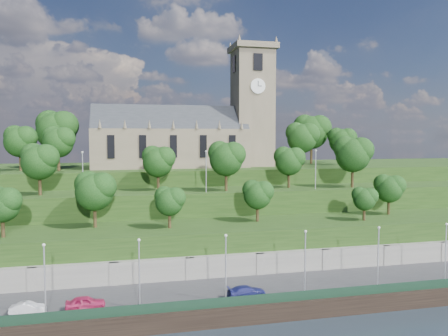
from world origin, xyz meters
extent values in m
plane|color=#1B242B|center=(0.00, 0.00, 0.00)|extent=(320.00, 320.00, 0.00)
cube|color=#2D2D30|center=(0.00, 6.00, 1.00)|extent=(160.00, 12.00, 2.00)
cube|color=black|center=(0.00, -0.05, 1.10)|extent=(160.00, 0.50, 2.20)
cube|color=#153120|center=(0.00, 0.60, 2.60)|extent=(160.00, 0.10, 1.20)
cube|color=slate|center=(0.00, 12.00, 2.50)|extent=(160.00, 2.00, 5.00)
cube|color=slate|center=(-25.00, 11.20, 2.50)|extent=(1.20, 0.60, 5.00)
cube|color=slate|center=(-15.00, 11.20, 2.50)|extent=(1.20, 0.60, 5.00)
cube|color=slate|center=(-5.00, 11.20, 2.50)|extent=(1.20, 0.60, 5.00)
cube|color=slate|center=(5.00, 11.20, 2.50)|extent=(1.20, 0.60, 5.00)
cube|color=slate|center=(15.00, 11.20, 2.50)|extent=(1.20, 0.60, 5.00)
cube|color=slate|center=(25.00, 11.20, 2.50)|extent=(1.20, 0.60, 5.00)
cube|color=slate|center=(35.00, 11.20, 2.50)|extent=(1.20, 0.60, 5.00)
cube|color=#1C3511|center=(0.00, 18.00, 4.00)|extent=(160.00, 12.00, 8.00)
cube|color=#1C3511|center=(0.00, 29.00, 6.00)|extent=(160.00, 10.00, 12.00)
cube|color=#1C3511|center=(0.00, 50.00, 7.50)|extent=(160.00, 32.00, 15.00)
cube|color=brown|center=(-4.00, 46.00, 19.00)|extent=(32.00, 12.00, 8.00)
cube|color=#24282C|center=(-4.00, 46.00, 23.00)|extent=(32.00, 10.18, 10.18)
cone|color=brown|center=(-18.00, 40.00, 23.90)|extent=(0.70, 0.70, 1.80)
cone|color=brown|center=(-13.33, 40.00, 23.90)|extent=(0.70, 0.70, 1.80)
cone|color=brown|center=(-8.67, 40.00, 23.90)|extent=(0.70, 0.70, 1.80)
cone|color=brown|center=(-4.00, 40.00, 23.90)|extent=(0.70, 0.70, 1.80)
cone|color=brown|center=(0.67, 40.00, 23.90)|extent=(0.70, 0.70, 1.80)
cone|color=brown|center=(5.33, 40.00, 23.90)|extent=(0.70, 0.70, 1.80)
cone|color=brown|center=(10.00, 40.00, 23.90)|extent=(0.70, 0.70, 1.80)
cube|color=black|center=(-16.00, 39.92, 19.50)|extent=(1.40, 0.25, 4.50)
cube|color=black|center=(-10.00, 39.92, 19.50)|extent=(1.40, 0.25, 4.50)
cube|color=black|center=(-4.00, 39.92, 19.50)|extent=(1.40, 0.25, 4.50)
cube|color=black|center=(2.00, 39.92, 19.50)|extent=(1.40, 0.25, 4.50)
cube|color=black|center=(8.00, 39.92, 19.50)|extent=(1.40, 0.25, 4.50)
cube|color=brown|center=(14.00, 46.00, 27.50)|extent=(8.00, 8.00, 25.00)
cube|color=brown|center=(14.00, 46.00, 40.60)|extent=(9.20, 9.20, 1.20)
cone|color=brown|center=(10.00, 42.00, 41.80)|extent=(0.80, 0.80, 1.60)
cone|color=brown|center=(10.00, 50.00, 41.80)|extent=(0.80, 0.80, 1.60)
cone|color=brown|center=(18.00, 42.00, 41.80)|extent=(0.80, 0.80, 1.60)
cone|color=brown|center=(18.00, 50.00, 41.80)|extent=(0.80, 0.80, 1.60)
cube|color=black|center=(14.00, 41.92, 37.00)|extent=(2.00, 0.25, 3.50)
cube|color=black|center=(14.00, 50.08, 37.00)|extent=(2.00, 0.25, 3.50)
cube|color=black|center=(9.92, 46.00, 37.00)|extent=(0.25, 2.00, 3.50)
cube|color=black|center=(18.08, 46.00, 37.00)|extent=(0.25, 2.00, 3.50)
cylinder|color=white|center=(14.00, 41.88, 32.00)|extent=(3.20, 0.30, 3.20)
cylinder|color=white|center=(18.12, 46.00, 32.00)|extent=(0.30, 3.20, 3.20)
cube|color=black|center=(14.00, 41.70, 32.50)|extent=(0.12, 0.05, 1.10)
cube|color=black|center=(14.40, 41.70, 32.00)|extent=(0.80, 0.05, 0.12)
cylinder|color=black|center=(-29.42, 16.00, 9.48)|extent=(0.49, 0.49, 2.96)
sphere|color=black|center=(-29.42, 16.00, 12.34)|extent=(4.60, 4.60, 4.60)
sphere|color=black|center=(-28.50, 15.54, 13.03)|extent=(3.45, 3.45, 3.45)
cylinder|color=black|center=(-17.86, 20.00, 9.80)|extent=(0.52, 0.52, 3.60)
sphere|color=black|center=(-17.86, 20.00, 13.28)|extent=(5.61, 5.61, 5.61)
sphere|color=black|center=(-16.74, 19.44, 14.13)|extent=(4.20, 4.20, 4.20)
sphere|color=black|center=(-18.84, 20.70, 14.41)|extent=(3.92, 3.92, 3.92)
cylinder|color=black|center=(-7.13, 17.00, 9.33)|extent=(0.48, 0.48, 2.66)
sphere|color=black|center=(-7.13, 17.00, 11.90)|extent=(4.14, 4.14, 4.14)
sphere|color=black|center=(-6.31, 16.59, 12.52)|extent=(3.10, 3.10, 3.10)
sphere|color=black|center=(-7.86, 17.52, 12.73)|extent=(2.90, 2.90, 2.90)
cylinder|color=black|center=(6.96, 19.00, 9.42)|extent=(0.49, 0.49, 2.84)
sphere|color=black|center=(6.96, 19.00, 12.16)|extent=(4.41, 4.41, 4.41)
sphere|color=black|center=(7.84, 18.56, 12.82)|extent=(3.31, 3.31, 3.31)
sphere|color=black|center=(6.18, 19.55, 13.04)|extent=(3.09, 3.09, 3.09)
cylinder|color=black|center=(23.91, 16.00, 9.16)|extent=(0.46, 0.46, 2.33)
sphere|color=black|center=(23.91, 16.00, 11.42)|extent=(3.62, 3.62, 3.62)
sphere|color=black|center=(24.63, 15.64, 11.96)|extent=(2.72, 2.72, 2.72)
sphere|color=black|center=(23.27, 16.45, 12.14)|extent=(2.54, 2.54, 2.54)
cylinder|color=black|center=(30.96, 20.00, 9.50)|extent=(0.49, 0.49, 2.99)
sphere|color=black|center=(30.96, 20.00, 12.39)|extent=(4.65, 4.65, 4.65)
sphere|color=black|center=(31.89, 19.53, 13.09)|extent=(3.49, 3.49, 3.49)
sphere|color=black|center=(30.15, 20.58, 13.32)|extent=(3.26, 3.26, 3.26)
cylinder|color=black|center=(-26.81, 28.00, 13.81)|extent=(0.52, 0.52, 3.62)
sphere|color=black|center=(-26.81, 28.00, 17.30)|extent=(5.62, 5.62, 5.62)
sphere|color=black|center=(-25.68, 27.44, 18.15)|extent=(4.22, 4.22, 4.22)
sphere|color=black|center=(-27.79, 28.70, 18.43)|extent=(3.94, 3.94, 3.94)
cylinder|color=black|center=(-7.79, 30.00, 13.70)|extent=(0.51, 0.51, 3.40)
sphere|color=black|center=(-7.79, 30.00, 16.98)|extent=(5.28, 5.28, 5.28)
sphere|color=black|center=(-6.73, 29.47, 17.77)|extent=(3.96, 3.96, 3.96)
sphere|color=black|center=(-8.72, 30.66, 18.04)|extent=(3.70, 3.70, 3.70)
cylinder|color=black|center=(3.71, 27.00, 13.87)|extent=(0.53, 0.53, 3.75)
sphere|color=black|center=(3.71, 27.00, 17.49)|extent=(5.83, 5.83, 5.83)
sphere|color=black|center=(4.88, 26.42, 18.37)|extent=(4.37, 4.37, 4.37)
sphere|color=black|center=(2.69, 27.73, 18.66)|extent=(4.08, 4.08, 4.08)
cylinder|color=black|center=(16.08, 29.00, 13.64)|extent=(0.51, 0.51, 3.28)
sphere|color=black|center=(16.08, 29.00, 16.81)|extent=(5.10, 5.10, 5.10)
sphere|color=black|center=(17.10, 28.49, 17.57)|extent=(3.83, 3.83, 3.83)
sphere|color=black|center=(15.18, 29.64, 17.83)|extent=(3.57, 3.57, 3.57)
cylinder|color=black|center=(27.86, 27.00, 14.04)|extent=(0.54, 0.54, 4.09)
sphere|color=black|center=(27.86, 27.00, 18.00)|extent=(6.36, 6.36, 6.36)
sphere|color=black|center=(29.13, 26.36, 18.95)|extent=(4.77, 4.77, 4.77)
sphere|color=black|center=(26.75, 27.79, 19.27)|extent=(4.45, 4.45, 4.45)
cylinder|color=black|center=(-32.63, 42.00, 16.85)|extent=(0.52, 0.52, 3.69)
sphere|color=black|center=(-32.63, 42.00, 20.42)|extent=(5.75, 5.75, 5.75)
sphere|color=black|center=(-31.48, 41.43, 21.28)|extent=(4.31, 4.31, 4.31)
sphere|color=black|center=(-33.63, 42.72, 21.57)|extent=(4.02, 4.02, 4.02)
cylinder|color=black|center=(-26.99, 48.00, 17.55)|extent=(0.59, 0.59, 5.10)
sphere|color=black|center=(-26.99, 48.00, 22.48)|extent=(7.94, 7.94, 7.94)
sphere|color=black|center=(-25.41, 47.21, 23.67)|extent=(5.95, 5.95, 5.95)
sphere|color=black|center=(-28.38, 48.99, 24.07)|extent=(5.56, 5.56, 5.56)
cylinder|color=black|center=(-25.56, 40.00, 16.80)|extent=(0.52, 0.52, 3.60)
sphere|color=black|center=(-25.56, 40.00, 20.28)|extent=(5.60, 5.60, 5.60)
sphere|color=black|center=(-24.44, 39.44, 21.12)|extent=(4.20, 4.20, 4.20)
sphere|color=black|center=(-26.54, 40.70, 21.40)|extent=(3.92, 3.92, 3.92)
cylinder|color=black|center=(24.06, 42.00, 17.05)|extent=(0.54, 0.54, 4.10)
sphere|color=black|center=(24.06, 42.00, 21.02)|extent=(6.38, 6.38, 6.38)
sphere|color=black|center=(25.33, 41.36, 21.97)|extent=(4.79, 4.79, 4.79)
sphere|color=black|center=(22.94, 42.80, 22.29)|extent=(4.47, 4.47, 4.47)
cylinder|color=black|center=(29.86, 50.00, 17.52)|extent=(0.58, 0.58, 5.04)
sphere|color=black|center=(29.86, 50.00, 22.38)|extent=(7.83, 7.83, 7.83)
sphere|color=black|center=(31.43, 49.22, 23.56)|extent=(5.87, 5.87, 5.87)
sphere|color=black|center=(28.49, 50.98, 23.95)|extent=(5.48, 5.48, 5.48)
cylinder|color=black|center=(34.55, 44.00, 16.82)|extent=(0.52, 0.52, 3.65)
sphere|color=black|center=(34.55, 44.00, 20.35)|extent=(5.68, 5.68, 5.68)
sphere|color=black|center=(35.69, 43.43, 21.20)|extent=(4.26, 4.26, 4.26)
sphere|color=black|center=(33.56, 44.71, 21.49)|extent=(3.97, 3.97, 3.97)
cylinder|color=#B2B2B7|center=(-22.00, 2.50, 5.87)|extent=(0.16, 0.16, 7.75)
sphere|color=silver|center=(-22.00, 2.50, 9.87)|extent=(0.36, 0.36, 0.36)
cylinder|color=#B2B2B7|center=(-12.00, 2.50, 5.87)|extent=(0.16, 0.16, 7.75)
sphere|color=silver|center=(-12.00, 2.50, 9.87)|extent=(0.36, 0.36, 0.36)
cylinder|color=#B2B2B7|center=(-2.00, 2.50, 5.87)|extent=(0.16, 0.16, 7.75)
sphere|color=silver|center=(-2.00, 2.50, 9.87)|extent=(0.36, 0.36, 0.36)
cylinder|color=#B2B2B7|center=(8.00, 2.50, 5.87)|extent=(0.16, 0.16, 7.75)
sphere|color=silver|center=(8.00, 2.50, 9.87)|extent=(0.36, 0.36, 0.36)
cylinder|color=#B2B2B7|center=(18.00, 2.50, 5.87)|extent=(0.16, 0.16, 7.75)
sphere|color=silver|center=(18.00, 2.50, 9.87)|extent=(0.36, 0.36, 0.36)
cylinder|color=#B2B2B7|center=(28.00, 2.50, 5.87)|extent=(0.16, 0.16, 7.75)
sphere|color=silver|center=(28.00, 2.50, 9.87)|extent=(0.36, 0.36, 0.36)
cylinder|color=#B2B2B7|center=(-20.00, 26.00, 15.41)|extent=(0.16, 0.16, 6.82)
sphere|color=silver|center=(-20.00, 26.00, 18.94)|extent=(0.36, 0.36, 0.36)
cylinder|color=#B2B2B7|center=(0.00, 26.00, 15.41)|extent=(0.16, 0.16, 6.82)
sphere|color=silver|center=(0.00, 26.00, 18.94)|extent=(0.36, 0.36, 0.36)
cylinder|color=#B2B2B7|center=(20.00, 26.00, 15.41)|extent=(0.16, 0.16, 6.82)
sphere|color=silver|center=(20.00, 26.00, 18.94)|extent=(0.36, 0.36, 0.36)
imported|color=#A51B49|center=(-17.98, 3.65, 2.74)|extent=(4.44, 2.00, 1.48)
imported|color=silver|center=(-24.09, 3.83, 2.61)|extent=(3.78, 1.53, 1.22)
imported|color=navy|center=(0.75, 3.21, 2.69)|extent=(4.89, 2.32, 1.38)
camera|label=1|loc=(-13.33, -46.54, 21.44)|focal=35.00mm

